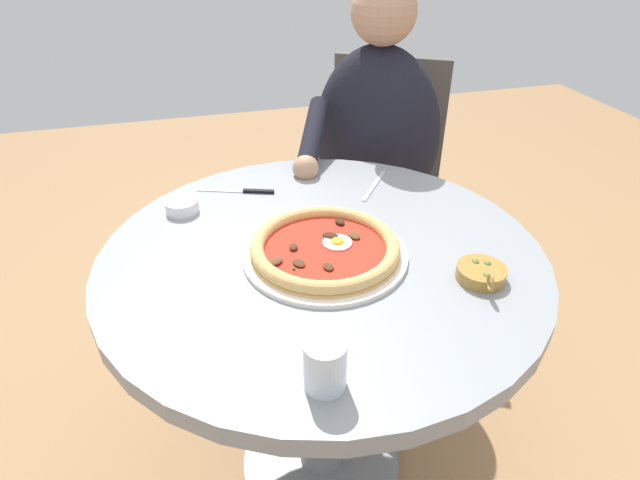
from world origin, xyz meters
name	(u,v)px	position (x,y,z in m)	size (l,w,h in m)	color
ground_plane	(321,463)	(0.00, 0.00, -0.01)	(6.00, 6.00, 0.02)	#9E754C
dining_table	(322,303)	(0.00, 0.00, 0.57)	(0.93, 0.93, 0.72)	gray
pizza_on_plate	(325,249)	(0.02, 0.00, 0.74)	(0.34, 0.34, 0.04)	white
water_glass	(325,367)	(0.35, -0.09, 0.75)	(0.06, 0.06, 0.08)	silver
steak_knife	(247,191)	(-0.30, -0.11, 0.72)	(0.08, 0.19, 0.01)	silver
ramekin_capers	(182,206)	(-0.24, -0.27, 0.73)	(0.08, 0.08, 0.03)	white
olive_pan	(481,273)	(0.18, 0.27, 0.73)	(0.12, 0.10, 0.05)	olive
fork_utensil	(374,186)	(-0.25, 0.21, 0.72)	(0.15, 0.12, 0.00)	#BCBCC1
diner_person	(372,194)	(-0.55, 0.33, 0.53)	(0.44, 0.53, 1.17)	#282833
cafe_chair_diner	(381,172)	(-0.69, 0.41, 0.54)	(0.60, 0.60, 0.90)	#504A45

